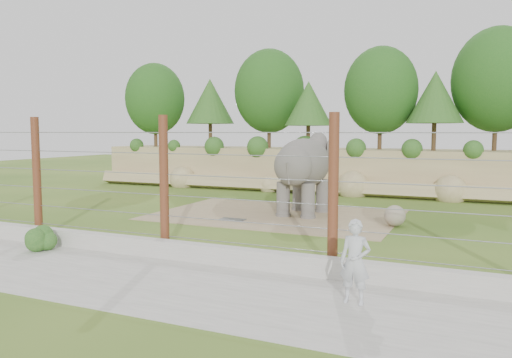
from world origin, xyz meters
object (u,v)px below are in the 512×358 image
at_px(elephant, 303,175).
at_px(zookeeper, 355,262).
at_px(barrier_fence, 164,185).
at_px(stone_ball, 395,216).

distance_m(elephant, zookeeper, 11.18).
xyz_separation_m(elephant, barrier_fence, (-1.48, -8.14, 0.31)).
bearing_deg(elephant, zookeeper, -63.95).
distance_m(stone_ball, barrier_fence, 8.91).
height_order(stone_ball, barrier_fence, barrier_fence).
relative_size(stone_ball, barrier_fence, 0.04).
xyz_separation_m(elephant, zookeeper, (4.55, -10.18, -0.82)).
relative_size(elephant, zookeeper, 2.41).
xyz_separation_m(stone_ball, zookeeper, (0.53, -8.86, 0.47)).
bearing_deg(stone_ball, elephant, 161.86).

